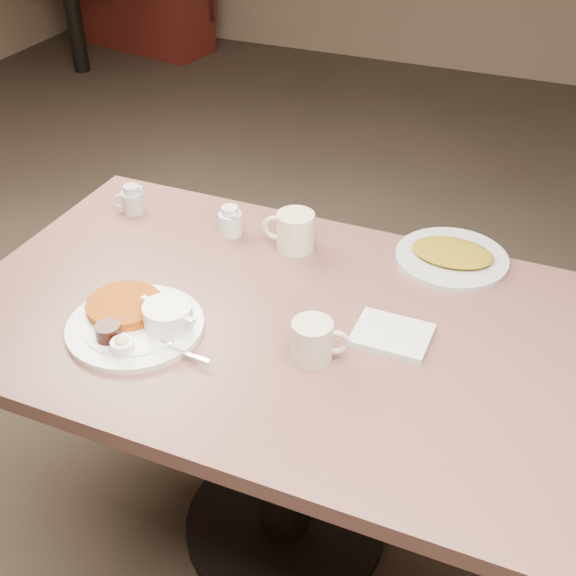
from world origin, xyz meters
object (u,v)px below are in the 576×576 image
at_px(main_plate, 140,320).
at_px(coffee_mug_far, 294,231).
at_px(coffee_mug_near, 314,340).
at_px(creamer_left, 132,200).
at_px(diner_table, 285,374).
at_px(creamer_right, 230,221).
at_px(hash_plate, 452,256).

xyz_separation_m(main_plate, coffee_mug_far, (0.19, 0.44, 0.03)).
relative_size(coffee_mug_near, creamer_left, 1.55).
xyz_separation_m(diner_table, main_plate, (-0.28, -0.16, 0.19)).
distance_m(coffee_mug_far, creamer_right, 0.18).
bearing_deg(diner_table, main_plate, -150.66).
bearing_deg(diner_table, creamer_right, 134.32).
height_order(coffee_mug_near, hash_plate, coffee_mug_near).
bearing_deg(coffee_mug_far, coffee_mug_near, -62.07).
bearing_deg(main_plate, creamer_left, 124.23).
relative_size(main_plate, creamer_right, 4.66).
bearing_deg(diner_table, creamer_left, 154.02).
bearing_deg(creamer_left, hash_plate, 6.40).
xyz_separation_m(creamer_left, creamer_right, (0.30, 0.00, -0.00)).
bearing_deg(creamer_left, diner_table, -25.98).
height_order(main_plate, hash_plate, main_plate).
bearing_deg(coffee_mug_near, diner_table, 137.22).
bearing_deg(coffee_mug_far, hash_plate, 14.16).
bearing_deg(coffee_mug_near, hash_plate, 68.91).
bearing_deg(creamer_right, coffee_mug_near, -44.89).
height_order(diner_table, main_plate, main_plate).
height_order(creamer_left, creamer_right, same).
relative_size(creamer_right, hash_plate, 0.30).
bearing_deg(main_plate, coffee_mug_near, 8.29).
distance_m(coffee_mug_near, creamer_right, 0.54).
bearing_deg(main_plate, diner_table, 29.34).
distance_m(main_plate, creamer_left, 0.53).
bearing_deg(creamer_right, hash_plate, 9.59).
bearing_deg(creamer_left, creamer_right, 0.26).
height_order(creamer_right, hash_plate, creamer_right).
bearing_deg(coffee_mug_near, creamer_left, 150.90).
height_order(diner_table, hash_plate, hash_plate).
height_order(main_plate, creamer_right, creamer_right).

